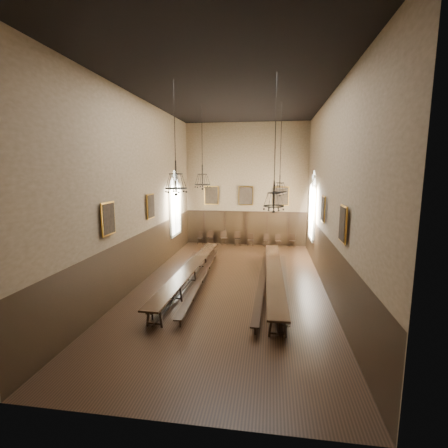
% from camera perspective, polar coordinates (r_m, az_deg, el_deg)
% --- Properties ---
extents(floor, '(9.00, 18.00, 0.02)m').
position_cam_1_polar(floor, '(16.25, 1.22, -10.61)').
color(floor, black).
rests_on(floor, ground).
extents(ceiling, '(9.00, 18.00, 0.02)m').
position_cam_1_polar(ceiling, '(15.66, 1.35, 22.15)').
color(ceiling, black).
rests_on(ceiling, ground).
extents(wall_back, '(9.00, 0.02, 9.00)m').
position_cam_1_polar(wall_back, '(24.26, 3.91, 6.88)').
color(wall_back, '#7F674E').
rests_on(wall_back, ground).
extents(wall_front, '(9.00, 0.02, 9.00)m').
position_cam_1_polar(wall_front, '(6.51, -8.49, 0.04)').
color(wall_front, '#7F674E').
rests_on(wall_front, ground).
extents(wall_left, '(0.02, 18.00, 9.00)m').
position_cam_1_polar(wall_left, '(16.48, -14.55, 5.44)').
color(wall_left, '#7F674E').
rests_on(wall_left, ground).
extents(wall_right, '(0.02, 18.00, 9.00)m').
position_cam_1_polar(wall_right, '(15.42, 18.22, 5.02)').
color(wall_right, '#7F674E').
rests_on(wall_right, ground).
extents(wainscot_panelling, '(9.00, 18.00, 2.50)m').
position_cam_1_polar(wainscot_panelling, '(15.87, 1.24, -6.33)').
color(wainscot_panelling, black).
rests_on(wainscot_panelling, floor).
extents(table_left, '(1.02, 10.59, 0.82)m').
position_cam_1_polar(table_left, '(16.48, -5.91, -8.82)').
color(table_left, black).
rests_on(table_left, floor).
extents(table_right, '(0.96, 10.72, 0.83)m').
position_cam_1_polar(table_right, '(15.98, 8.78, -9.46)').
color(table_right, black).
rests_on(table_right, floor).
extents(bench_left_outer, '(0.68, 9.05, 0.41)m').
position_cam_1_polar(bench_left_outer, '(16.63, -7.98, -9.25)').
color(bench_left_outer, black).
rests_on(bench_left_outer, floor).
extents(bench_left_inner, '(0.71, 10.22, 0.46)m').
position_cam_1_polar(bench_left_inner, '(16.44, -3.80, -9.28)').
color(bench_left_inner, black).
rests_on(bench_left_inner, floor).
extents(bench_right_inner, '(0.55, 10.24, 0.46)m').
position_cam_1_polar(bench_right_inner, '(15.99, 6.77, -9.87)').
color(bench_right_inner, black).
rests_on(bench_right_inner, floor).
extents(bench_right_outer, '(0.46, 9.11, 0.41)m').
position_cam_1_polar(bench_right_outer, '(15.85, 10.53, -10.26)').
color(bench_right_outer, black).
rests_on(bench_right_outer, floor).
extents(chair_0, '(0.44, 0.44, 0.93)m').
position_cam_1_polar(chair_0, '(24.85, -4.20, -2.89)').
color(chair_0, black).
rests_on(chair_0, floor).
extents(chair_1, '(0.52, 0.52, 1.03)m').
position_cam_1_polar(chair_1, '(24.63, -2.38, -2.90)').
color(chair_1, black).
rests_on(chair_1, floor).
extents(chair_2, '(0.59, 0.59, 1.04)m').
position_cam_1_polar(chair_2, '(24.53, 0.00, -2.94)').
color(chair_2, black).
rests_on(chair_2, floor).
extents(chair_3, '(0.49, 0.49, 0.99)m').
position_cam_1_polar(chair_3, '(24.39, 2.39, -3.05)').
color(chair_3, black).
rests_on(chair_3, floor).
extents(chair_4, '(0.45, 0.45, 0.92)m').
position_cam_1_polar(chair_4, '(24.29, 4.68, -3.19)').
color(chair_4, black).
rests_on(chair_4, floor).
extents(chair_5, '(0.47, 0.47, 0.90)m').
position_cam_1_polar(chair_5, '(24.22, 7.46, -3.28)').
color(chair_5, black).
rests_on(chair_5, floor).
extents(chair_6, '(0.49, 0.49, 0.91)m').
position_cam_1_polar(chair_6, '(24.22, 9.51, -3.33)').
color(chair_6, black).
rests_on(chair_6, floor).
extents(chair_7, '(0.50, 0.50, 0.94)m').
position_cam_1_polar(chair_7, '(24.40, 11.87, -3.29)').
color(chair_7, black).
rests_on(chair_7, floor).
extents(chandelier_back_left, '(0.88, 0.88, 4.38)m').
position_cam_1_polar(chandelier_back_left, '(18.13, -3.81, 7.82)').
color(chandelier_back_left, black).
rests_on(chandelier_back_left, ceiling).
extents(chandelier_back_right, '(0.75, 0.75, 4.72)m').
position_cam_1_polar(chandelier_back_right, '(17.63, 9.77, 6.73)').
color(chandelier_back_right, black).
rests_on(chandelier_back_right, ceiling).
extents(chandelier_front_left, '(0.90, 0.90, 4.32)m').
position_cam_1_polar(chandelier_front_left, '(13.24, -8.45, 7.41)').
color(chandelier_front_left, black).
rests_on(chandelier_front_left, ceiling).
extents(chandelier_front_right, '(0.78, 0.78, 4.92)m').
position_cam_1_polar(chandelier_front_right, '(12.39, 8.76, 4.78)').
color(chandelier_front_right, black).
rests_on(chandelier_front_right, ceiling).
extents(portrait_back_0, '(1.10, 0.12, 1.40)m').
position_cam_1_polar(portrait_back_0, '(24.52, -2.23, 5.05)').
color(portrait_back_0, '#C28A2E').
rests_on(portrait_back_0, wall_back).
extents(portrait_back_1, '(1.10, 0.12, 1.40)m').
position_cam_1_polar(portrait_back_1, '(24.18, 3.87, 4.98)').
color(portrait_back_1, '#C28A2E').
rests_on(portrait_back_1, wall_back).
extents(portrait_back_2, '(1.10, 0.12, 1.40)m').
position_cam_1_polar(portrait_back_2, '(24.12, 10.06, 4.84)').
color(portrait_back_2, '#C28A2E').
rests_on(portrait_back_2, wall_back).
extents(portrait_left_0, '(0.12, 1.00, 1.30)m').
position_cam_1_polar(portrait_left_0, '(17.42, -12.78, 3.06)').
color(portrait_left_0, '#C28A2E').
rests_on(portrait_left_0, wall_left).
extents(portrait_left_1, '(0.12, 1.00, 1.30)m').
position_cam_1_polar(portrait_left_1, '(13.36, -19.69, 0.88)').
color(portrait_left_1, '#C28A2E').
rests_on(portrait_left_1, wall_left).
extents(portrait_right_0, '(0.12, 1.00, 1.30)m').
position_cam_1_polar(portrait_right_0, '(16.46, 17.04, 2.53)').
color(portrait_right_0, '#C28A2E').
rests_on(portrait_right_0, wall_right).
extents(portrait_right_1, '(0.12, 1.00, 1.30)m').
position_cam_1_polar(portrait_right_1, '(12.07, 20.21, 0.00)').
color(portrait_right_1, '#C28A2E').
rests_on(portrait_right_1, wall_right).
extents(window_right, '(0.20, 2.20, 4.60)m').
position_cam_1_polar(window_right, '(20.93, 15.31, 3.16)').
color(window_right, white).
rests_on(window_right, wall_right).
extents(window_left, '(0.20, 2.20, 4.60)m').
position_cam_1_polar(window_left, '(21.71, -8.62, 3.60)').
color(window_left, white).
rests_on(window_left, wall_left).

